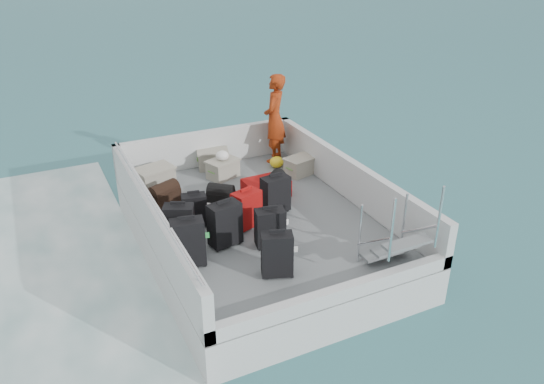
{
  "coord_description": "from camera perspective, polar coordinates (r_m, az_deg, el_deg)",
  "views": [
    {
      "loc": [
        -3.11,
        -6.92,
        4.81
      ],
      "look_at": [
        0.27,
        0.03,
        1.0
      ],
      "focal_mm": 35.0,
      "sensor_mm": 36.0,
      "label": 1
    }
  ],
  "objects": [
    {
      "name": "ground",
      "position": [
        8.98,
        -1.46,
        -6.14
      ],
      "size": [
        160.0,
        160.0,
        0.0
      ],
      "primitive_type": "plane",
      "color": "#1C5564",
      "rests_on": "ground"
    },
    {
      "name": "suitcase_1",
      "position": [
        7.88,
        -9.91,
        -3.56
      ],
      "size": [
        0.49,
        0.41,
        0.65
      ],
      "primitive_type": "cube",
      "rotation": [
        0.0,
        0.0,
        -0.45
      ],
      "color": "black",
      "rests_on": "deck"
    },
    {
      "name": "passenger",
      "position": [
        10.52,
        0.28,
        7.92
      ],
      "size": [
        0.74,
        0.77,
        1.76
      ],
      "primitive_type": "imported",
      "rotation": [
        0.0,
        0.0,
        -2.28
      ],
      "color": "#C83C12",
      "rests_on": "deck"
    },
    {
      "name": "suitcase_8",
      "position": [
        9.29,
        -0.64,
        0.48
      ],
      "size": [
        0.78,
        0.53,
        0.3
      ],
      "primitive_type": "cube",
      "rotation": [
        0.0,
        0.0,
        1.6
      ],
      "color": "#930B0B",
      "rests_on": "deck"
    },
    {
      "name": "suitcase_3",
      "position": [
        7.1,
        0.54,
        -6.8
      ],
      "size": [
        0.48,
        0.37,
        0.64
      ],
      "primitive_type": "cube",
      "rotation": [
        0.0,
        0.0,
        -0.35
      ],
      "color": "black",
      "rests_on": "deck"
    },
    {
      "name": "suitcase_5",
      "position": [
        8.24,
        -2.75,
        -1.9
      ],
      "size": [
        0.5,
        0.4,
        0.61
      ],
      "primitive_type": "cube",
      "rotation": [
        0.0,
        0.0,
        0.35
      ],
      "color": "#930B0B",
      "rests_on": "deck"
    },
    {
      "name": "duffel_1",
      "position": [
        8.94,
        -5.51,
        -0.67
      ],
      "size": [
        0.52,
        0.5,
        0.32
      ],
      "primitive_type": null,
      "rotation": [
        0.0,
        0.0,
        -0.71
      ],
      "color": "black",
      "rests_on": "deck"
    },
    {
      "name": "crate_2",
      "position": [
        10.01,
        -5.29,
        2.43
      ],
      "size": [
        0.63,
        0.53,
        0.33
      ],
      "primitive_type": "cube",
      "rotation": [
        0.0,
        0.0,
        0.35
      ],
      "color": "#9F9C8A",
      "rests_on": "deck"
    },
    {
      "name": "suitcase_2",
      "position": [
        8.36,
        -8.33,
        -2.0
      ],
      "size": [
        0.41,
        0.3,
        0.54
      ],
      "primitive_type": "cube",
      "rotation": [
        0.0,
        0.0,
        -0.2
      ],
      "color": "black",
      "rests_on": "deck"
    },
    {
      "name": "yellow_bag",
      "position": [
        10.44,
        0.51,
        3.25
      ],
      "size": [
        0.28,
        0.26,
        0.22
      ],
      "primitive_type": "ellipsoid",
      "color": "yellow",
      "rests_on": "deck"
    },
    {
      "name": "duffel_2",
      "position": [
        9.31,
        0.29,
        0.61
      ],
      "size": [
        0.53,
        0.52,
        0.32
      ],
      "primitive_type": null,
      "rotation": [
        0.0,
        0.0,
        0.76
      ],
      "color": "black",
      "rests_on": "deck"
    },
    {
      "name": "suitcase_4",
      "position": [
        7.78,
        -5.1,
        -3.53
      ],
      "size": [
        0.5,
        0.36,
        0.68
      ],
      "primitive_type": "cube",
      "rotation": [
        0.0,
        0.0,
        0.19
      ],
      "color": "black",
      "rests_on": "deck"
    },
    {
      "name": "white_bag",
      "position": [
        9.91,
        -5.35,
        3.76
      ],
      "size": [
        0.24,
        0.24,
        0.18
      ],
      "primitive_type": "ellipsoid",
      "color": "white",
      "rests_on": "crate_2"
    },
    {
      "name": "ferry_hull",
      "position": [
        8.82,
        -1.48,
        -4.49
      ],
      "size": [
        3.6,
        5.0,
        0.6
      ],
      "primitive_type": "cube",
      "color": "silver",
      "rests_on": "ground"
    },
    {
      "name": "crate_0",
      "position": [
        9.76,
        -12.44,
        1.4
      ],
      "size": [
        0.71,
        0.57,
        0.37
      ],
      "primitive_type": "cube",
      "rotation": [
        0.0,
        0.0,
        0.26
      ],
      "color": "#9F9C8A",
      "rests_on": "deck"
    },
    {
      "name": "suitcase_7",
      "position": [
        8.66,
        0.38,
        -0.3
      ],
      "size": [
        0.48,
        0.31,
        0.63
      ],
      "primitive_type": "cube",
      "rotation": [
        0.0,
        0.0,
        0.12
      ],
      "color": "black",
      "rests_on": "deck"
    },
    {
      "name": "deck_fittings",
      "position": [
        8.37,
        1.54,
        -0.9
      ],
      "size": [
        3.6,
        5.0,
        0.9
      ],
      "color": "silver",
      "rests_on": "deck"
    },
    {
      "name": "suitcase_0",
      "position": [
        7.38,
        -9.01,
        -5.45
      ],
      "size": [
        0.5,
        0.34,
        0.7
      ],
      "primitive_type": "cube",
      "rotation": [
        0.0,
        0.0,
        -0.2
      ],
      "color": "black",
      "rests_on": "deck"
    },
    {
      "name": "crate_3",
      "position": [
        10.12,
        3.01,
        2.74
      ],
      "size": [
        0.59,
        0.48,
        0.31
      ],
      "primitive_type": "cube",
      "rotation": [
        0.0,
        0.0,
        0.25
      ],
      "color": "#9F9C8A",
      "rests_on": "deck"
    },
    {
      "name": "deck",
      "position": [
        8.67,
        -1.5,
        -2.73
      ],
      "size": [
        3.3,
        4.7,
        0.02
      ],
      "primitive_type": "cube",
      "color": "slate",
      "rests_on": "ferry_hull"
    },
    {
      "name": "crate_1",
      "position": [
        10.45,
        -6.37,
        3.46
      ],
      "size": [
        0.64,
        0.52,
        0.34
      ],
      "primitive_type": "cube",
      "rotation": [
        0.0,
        0.0,
        -0.27
      ],
      "color": "#9F9C8A",
      "rests_on": "deck"
    },
    {
      "name": "duffel_0",
      "position": [
        9.13,
        -11.48,
        -0.51
      ],
      "size": [
        0.57,
        0.47,
        0.32
      ],
      "primitive_type": null,
      "rotation": [
        0.0,
        0.0,
        0.41
      ],
      "color": "black",
      "rests_on": "deck"
    },
    {
      "name": "suitcase_6",
      "position": [
        7.74,
        -0.21,
        -3.92
      ],
      "size": [
        0.47,
        0.33,
        0.59
      ],
      "primitive_type": "cube",
      "rotation": [
        0.0,
        0.0,
        -0.2
      ],
      "color": "black",
      "rests_on": "deck"
    }
  ]
}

